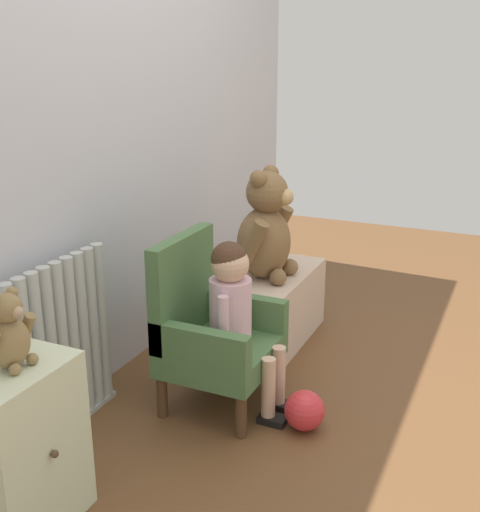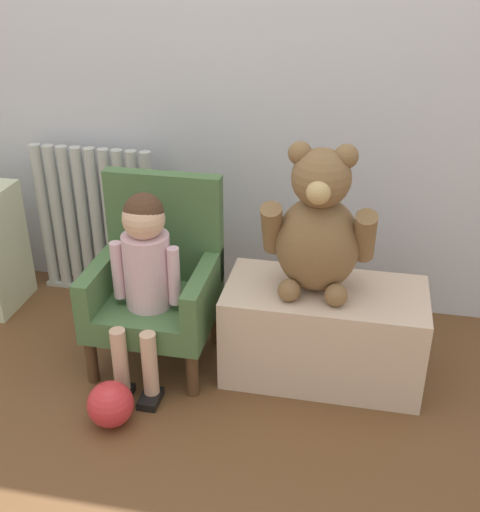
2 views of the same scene
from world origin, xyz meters
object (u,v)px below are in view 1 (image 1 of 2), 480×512
Objects in this scene: radiator at (63,349)px; low_bench at (268,308)px; large_teddy_bear at (265,230)px; small_teddy_bear at (9,334)px; toy_ball at (305,410)px; child_armchair at (210,330)px; child_figure at (236,303)px; small_dresser at (13,448)px.

low_bench is (1.05, -0.42, -0.16)m from radiator.
large_teddy_bear is 2.29× the size of small_teddy_bear.
large_teddy_bear is at bearing 34.34° from toy_ball.
small_teddy_bear reaches higher than low_bench.
small_teddy_bear is 1.47× the size of toy_ball.
child_armchair is at bearing -179.83° from large_teddy_bear.
child_figure is at bearing 82.80° from toy_ball.
small_dresser is at bearing 123.28° from small_teddy_bear.
small_teddy_bear is (-0.48, -0.23, 0.31)m from radiator.
child_armchair is (0.42, -0.41, -0.02)m from radiator.
toy_ball is at bearing -147.63° from low_bench.
child_armchair is 0.65m from low_bench.
large_teddy_bear is 1.50m from small_teddy_bear.
radiator reaches higher than small_dresser.
radiator is 0.95× the size of low_bench.
toy_ball is (-0.63, -0.43, -0.52)m from large_teddy_bear.
small_dresser is at bearing 143.90° from toy_ball.
radiator is 0.96× the size of child_figure.
child_figure reaches higher than child_armchair.
small_dresser is 0.77× the size of child_armchair.
radiator is at bearing 157.80° from large_teddy_bear.
small_teddy_bear reaches higher than small_dresser.
child_figure is (-0.00, -0.12, 0.14)m from child_armchair.
low_bench is at bearing -6.82° from small_teddy_bear.
small_dresser is 0.76× the size of low_bench.
small_teddy_bear is at bearing 144.44° from toy_ball.
low_bench is 0.80m from toy_ball.
large_teddy_bear is at bearing -22.20° from radiator.
child_figure reaches higher than small_dresser.
child_figure is 0.62m from large_teddy_bear.
child_figure reaches higher than radiator.
child_armchair reaches higher than low_bench.
toy_ball is (0.87, -0.63, -0.19)m from small_dresser.
small_teddy_bear reaches higher than radiator.
low_bench is at bearing -0.26° from child_armchair.
radiator is 1.26× the size of small_dresser.
radiator reaches higher than low_bench.
child_figure is at bearing -18.34° from small_teddy_bear.
child_armchair is at bearing -12.61° from small_dresser.
small_dresser reaches higher than toy_ball.
large_teddy_bear reaches higher than small_teddy_bear.
small_dresser is at bearing -156.98° from radiator.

